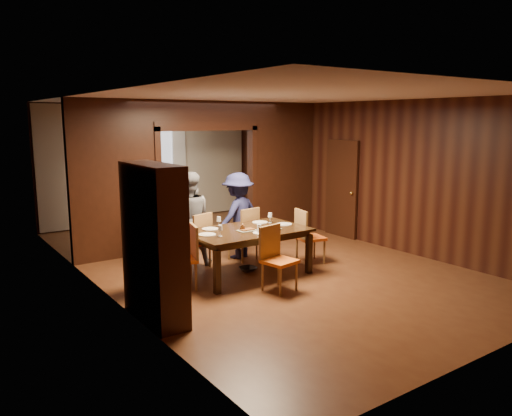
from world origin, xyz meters
TOP-DOWN VIEW (x-y plane):
  - floor at (0.00, 0.00)m, footprint 9.00×9.00m
  - ceiling at (0.00, 0.00)m, footprint 5.50×9.00m
  - room_walls at (0.00, 1.89)m, footprint 5.52×9.01m
  - person_purple at (-2.09, -0.54)m, footprint 0.46×0.67m
  - person_grey at (-1.03, 0.45)m, footprint 0.98×0.88m
  - person_navy at (-0.08, 0.34)m, footprint 1.15×0.86m
  - sofa at (0.13, 3.85)m, footprint 1.87×0.90m
  - serving_bowl at (-0.42, -0.49)m, footprint 0.29×0.29m
  - dining_table at (-0.53, -0.62)m, footprint 1.93×1.20m
  - coffee_table at (-0.15, 2.98)m, footprint 0.80×0.50m
  - chair_left at (-1.73, -0.64)m, footprint 0.54×0.54m
  - chair_right at (0.79, -0.69)m, footprint 0.52×0.52m
  - chair_far_l at (-1.06, 0.21)m, footprint 0.55×0.55m
  - chair_far_r at (-0.09, 0.17)m, footprint 0.51×0.51m
  - chair_near at (-0.58, -1.55)m, footprint 0.51×0.51m
  - hutch at (-2.53, -1.50)m, footprint 0.40×1.20m
  - door_right at (2.70, 0.50)m, footprint 0.06×0.90m
  - window_far at (0.00, 4.44)m, footprint 1.20×0.03m
  - curtain_left at (-0.75, 4.40)m, footprint 0.35×0.06m
  - curtain_right at (0.75, 4.40)m, footprint 0.35×0.06m
  - plate_left at (-1.25, -0.59)m, footprint 0.27×0.27m
  - plate_far_l at (-1.01, -0.26)m, footprint 0.27×0.27m
  - plate_far_r at (-0.04, -0.29)m, footprint 0.27×0.27m
  - plate_right at (0.21, -0.66)m, footprint 0.27×0.27m
  - plate_near at (-0.50, -0.98)m, footprint 0.27×0.27m
  - platter_a at (-0.59, -0.72)m, footprint 0.30×0.20m
  - platter_b at (-0.21, -0.85)m, footprint 0.30×0.20m
  - wineglass_left at (-1.14, -0.80)m, footprint 0.08×0.08m
  - wineglass_far at (-0.82, -0.21)m, footprint 0.08×0.08m
  - wineglass_right at (0.10, -0.41)m, footprint 0.08×0.08m
  - tumbler at (-0.52, -0.94)m, footprint 0.07×0.07m
  - condiment_jar at (-0.65, -0.67)m, footprint 0.08×0.08m

SIDE VIEW (x-z plane):
  - floor at x=0.00m, z-range 0.00..0.00m
  - coffee_table at x=-0.15m, z-range 0.00..0.40m
  - sofa at x=0.13m, z-range 0.00..0.53m
  - dining_table at x=-0.53m, z-range 0.00..0.76m
  - chair_left at x=-1.73m, z-range 0.00..0.97m
  - chair_right at x=0.79m, z-range 0.00..0.97m
  - chair_far_l at x=-1.06m, z-range 0.00..0.97m
  - chair_far_r at x=-0.09m, z-range 0.00..0.97m
  - chair_near at x=-0.58m, z-range 0.00..0.97m
  - plate_left at x=-1.25m, z-range 0.76..0.77m
  - plate_far_l at x=-1.01m, z-range 0.76..0.77m
  - plate_far_r at x=-0.04m, z-range 0.76..0.77m
  - plate_right at x=0.21m, z-range 0.76..0.77m
  - plate_near at x=-0.50m, z-range 0.76..0.77m
  - platter_a at x=-0.59m, z-range 0.76..0.80m
  - platter_b at x=-0.21m, z-range 0.76..0.80m
  - person_navy at x=-0.08m, z-range 0.00..1.58m
  - serving_bowl at x=-0.42m, z-range 0.76..0.83m
  - condiment_jar at x=-0.65m, z-range 0.76..0.87m
  - person_grey at x=-1.03m, z-range 0.00..1.64m
  - tumbler at x=-0.52m, z-range 0.76..0.90m
  - wineglass_left at x=-1.14m, z-range 0.76..0.94m
  - wineglass_far at x=-0.82m, z-range 0.76..0.94m
  - wineglass_right at x=0.10m, z-range 0.76..0.94m
  - person_purple at x=-2.09m, z-range 0.00..1.75m
  - hutch at x=-2.53m, z-range 0.00..2.00m
  - door_right at x=2.70m, z-range 0.00..2.10m
  - curtain_left at x=-0.75m, z-range 0.05..2.45m
  - curtain_right at x=0.75m, z-range 0.05..2.45m
  - room_walls at x=0.00m, z-range 0.06..2.96m
  - window_far at x=0.00m, z-range 1.05..2.35m
  - ceiling at x=0.00m, z-range 2.89..2.91m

